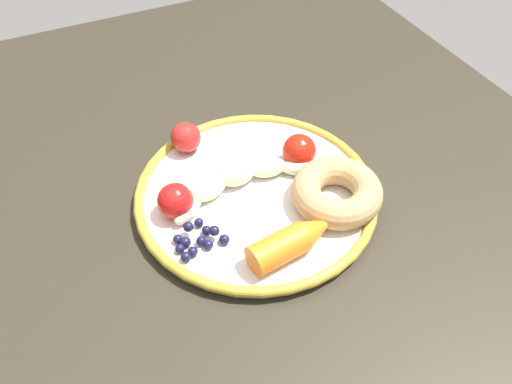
{
  "coord_description": "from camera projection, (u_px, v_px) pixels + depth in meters",
  "views": [
    {
      "loc": [
        0.32,
        -0.22,
        1.18
      ],
      "look_at": [
        -0.04,
        -0.05,
        0.75
      ],
      "focal_mm": 35.52,
      "sensor_mm": 36.0,
      "label": 1
    }
  ],
  "objects": [
    {
      "name": "dining_table",
      "position": [
        303.0,
        260.0,
        0.66
      ],
      "size": [
        1.1,
        0.76,
        0.73
      ],
      "color": "#2C271C",
      "rests_on": "ground_plane"
    },
    {
      "name": "plate",
      "position": [
        256.0,
        194.0,
        0.59
      ],
      "size": [
        0.28,
        0.28,
        0.02
      ],
      "color": "white",
      "rests_on": "dining_table"
    },
    {
      "name": "banana",
      "position": [
        240.0,
        179.0,
        0.59
      ],
      "size": [
        0.06,
        0.19,
        0.03
      ],
      "color": "#F0EBB5",
      "rests_on": "plate"
    },
    {
      "name": "carrot_orange",
      "position": [
        294.0,
        240.0,
        0.52
      ],
      "size": [
        0.05,
        0.11,
        0.03
      ],
      "color": "orange",
      "rests_on": "plate"
    },
    {
      "name": "donut",
      "position": [
        337.0,
        192.0,
        0.57
      ],
      "size": [
        0.15,
        0.15,
        0.03
      ],
      "primitive_type": "torus",
      "rotation": [
        0.0,
        0.0,
        0.69
      ],
      "color": "tan",
      "rests_on": "plate"
    },
    {
      "name": "blueberry_pile",
      "position": [
        198.0,
        239.0,
        0.53
      ],
      "size": [
        0.05,
        0.06,
        0.02
      ],
      "color": "#191638",
      "rests_on": "plate"
    },
    {
      "name": "tomato_near",
      "position": [
        299.0,
        151.0,
        0.61
      ],
      "size": [
        0.04,
        0.04,
        0.04
      ],
      "primitive_type": "sphere",
      "color": "red",
      "rests_on": "plate"
    },
    {
      "name": "tomato_mid",
      "position": [
        175.0,
        201.0,
        0.55
      ],
      "size": [
        0.04,
        0.04,
        0.04
      ],
      "primitive_type": "sphere",
      "color": "red",
      "rests_on": "plate"
    },
    {
      "name": "tomato_far",
      "position": [
        186.0,
        137.0,
        0.63
      ],
      "size": [
        0.04,
        0.04,
        0.04
      ],
      "primitive_type": "sphere",
      "color": "red",
      "rests_on": "plate"
    }
  ]
}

